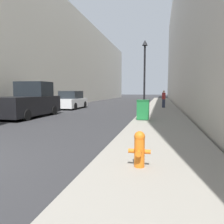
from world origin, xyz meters
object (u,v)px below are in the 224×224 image
(trash_bin, at_px, (143,110))
(pickup_truck, at_px, (28,102))
(fire_hydrant, at_px, (139,148))
(lamppost, at_px, (145,70))
(parked_sedan_near, at_px, (71,101))
(pedestrian_on_sidewalk, at_px, (164,99))

(trash_bin, relative_size, pickup_truck, 0.21)
(fire_hydrant, bearing_deg, lamppost, 93.83)
(trash_bin, distance_m, lamppost, 4.37)
(fire_hydrant, relative_size, parked_sedan_near, 0.18)
(lamppost, xyz_separation_m, pickup_truck, (-7.26, -2.76, -2.20))
(trash_bin, bearing_deg, pickup_truck, 173.57)
(lamppost, bearing_deg, trash_bin, -86.54)
(parked_sedan_near, xyz_separation_m, pedestrian_on_sidewalk, (8.56, 1.59, 0.17))
(fire_hydrant, distance_m, parked_sedan_near, 16.96)
(pedestrian_on_sidewalk, bearing_deg, pickup_truck, -136.03)
(lamppost, distance_m, pedestrian_on_sidewalk, 6.17)
(fire_hydrant, bearing_deg, parked_sedan_near, 117.78)
(fire_hydrant, height_order, lamppost, lamppost)
(trash_bin, relative_size, pedestrian_on_sidewalk, 0.67)
(pickup_truck, bearing_deg, lamppost, 20.83)
(lamppost, distance_m, pickup_truck, 8.07)
(fire_hydrant, bearing_deg, pickup_truck, 134.12)
(fire_hydrant, relative_size, trash_bin, 0.69)
(fire_hydrant, distance_m, pickup_truck, 11.50)
(lamppost, relative_size, pedestrian_on_sidewalk, 3.13)
(fire_hydrant, height_order, pickup_truck, pickup_truck)
(pedestrian_on_sidewalk, bearing_deg, lamppost, -104.00)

